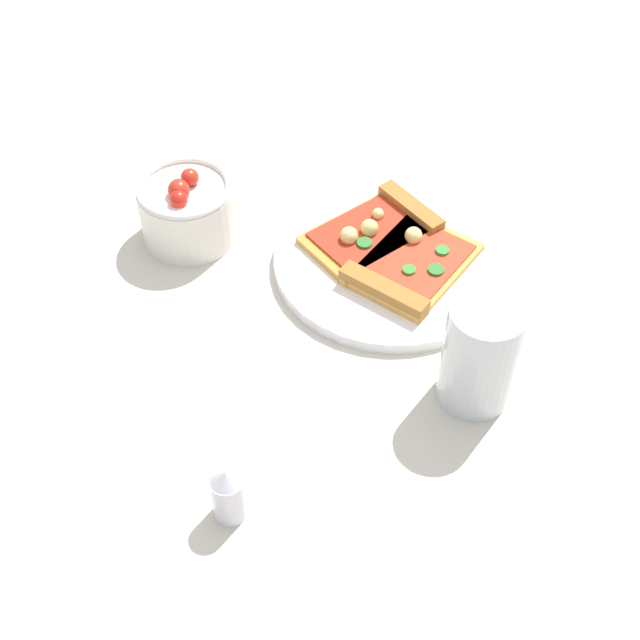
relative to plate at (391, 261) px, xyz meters
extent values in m
plane|color=beige|center=(-0.02, 0.01, -0.01)|extent=(2.40, 2.40, 0.00)
cylinder|color=white|center=(0.00, 0.00, 0.00)|extent=(0.26, 0.26, 0.01)
cube|color=gold|center=(0.00, 0.04, 0.01)|extent=(0.14, 0.10, 0.01)
cube|color=#A36B2D|center=(0.06, 0.03, 0.02)|extent=(0.03, 0.09, 0.02)
cube|color=#B22D19|center=(0.00, 0.04, 0.02)|extent=(0.12, 0.09, 0.00)
sphere|color=#EAD172|center=(0.00, 0.04, 0.02)|extent=(0.02, 0.02, 0.02)
cylinder|color=#2D722D|center=(-0.02, 0.02, 0.02)|extent=(0.02, 0.02, 0.00)
sphere|color=#F2D87F|center=(-0.02, 0.04, 0.02)|extent=(0.02, 0.02, 0.02)
sphere|color=#F2D87F|center=(0.03, 0.05, 0.02)|extent=(0.01, 0.01, 0.01)
cube|color=gold|center=(0.01, -0.03, 0.01)|extent=(0.15, 0.13, 0.01)
cube|color=#A36B2D|center=(-0.05, -0.04, 0.02)|extent=(0.04, 0.10, 0.02)
cube|color=red|center=(0.01, -0.03, 0.02)|extent=(0.13, 0.11, 0.00)
cylinder|color=#388433|center=(0.04, -0.04, 0.02)|extent=(0.01, 0.01, 0.00)
cylinder|color=#2D722D|center=(0.01, -0.05, 0.02)|extent=(0.02, 0.02, 0.00)
cylinder|color=#388433|center=(-0.01, -0.04, 0.02)|extent=(0.01, 0.01, 0.00)
sphere|color=#F2D87F|center=(0.03, 0.00, 0.02)|extent=(0.02, 0.02, 0.02)
cylinder|color=white|center=(-0.13, 0.18, 0.03)|extent=(0.11, 0.11, 0.07)
torus|color=white|center=(-0.13, 0.18, 0.06)|extent=(0.10, 0.10, 0.01)
sphere|color=red|center=(-0.14, 0.18, 0.07)|extent=(0.02, 0.02, 0.02)
sphere|color=red|center=(-0.12, 0.19, 0.07)|extent=(0.02, 0.02, 0.02)
sphere|color=red|center=(-0.15, 0.17, 0.07)|extent=(0.02, 0.02, 0.02)
sphere|color=red|center=(-0.14, 0.18, 0.07)|extent=(0.02, 0.02, 0.02)
cylinder|color=silver|center=(-0.06, -0.18, 0.05)|extent=(0.07, 0.07, 0.12)
cylinder|color=#592D0F|center=(-0.06, -0.18, 0.04)|extent=(0.06, 0.06, 0.08)
cube|color=white|center=(-0.07, -0.19, 0.07)|extent=(0.02, 0.02, 0.02)
cube|color=white|center=(-0.05, -0.19, 0.07)|extent=(0.02, 0.02, 0.02)
cylinder|color=silver|center=(-0.32, -0.13, 0.02)|extent=(0.03, 0.03, 0.05)
cone|color=silver|center=(-0.32, -0.13, 0.05)|extent=(0.03, 0.03, 0.01)
camera|label=1|loc=(-0.52, -0.47, 0.67)|focal=49.55mm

